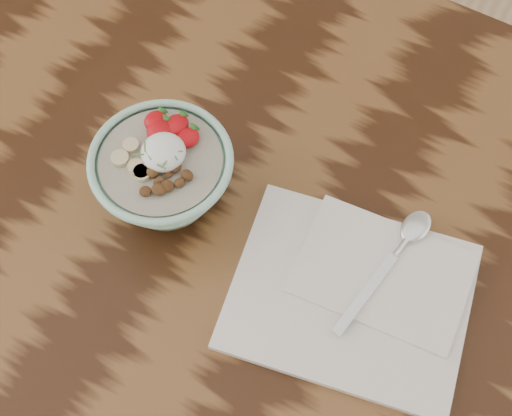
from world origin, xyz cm
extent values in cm
cube|color=black|center=(0.00, 0.00, 73.00)|extent=(160.00, 90.00, 4.00)
cylinder|color=#4C2D19|center=(-72.00, 37.00, 35.50)|extent=(7.00, 7.00, 71.00)
cylinder|color=#9ED5BD|center=(-1.13, -5.34, 75.55)|extent=(7.72, 7.72, 1.10)
torus|color=#9ED5BD|center=(-1.13, -5.34, 84.56)|extent=(17.56, 17.56, 1.01)
cylinder|color=#A7A18A|center=(-1.13, -5.34, 84.01)|extent=(14.89, 14.89, 0.92)
ellipsoid|color=white|center=(-1.00, -4.66, 85.51)|extent=(5.39, 5.39, 2.97)
ellipsoid|color=#B0080E|center=(0.30, -1.31, 85.19)|extent=(2.62, 2.88, 1.44)
cone|color=#286623|center=(0.30, -0.13, 85.49)|extent=(1.40, 1.03, 1.52)
ellipsoid|color=#B0080E|center=(-1.85, -0.49, 85.25)|extent=(2.86, 3.14, 1.57)
cone|color=#286623|center=(-1.85, 0.80, 85.55)|extent=(1.40, 1.03, 1.52)
ellipsoid|color=#B0080E|center=(-3.23, -2.19, 85.30)|extent=(3.04, 3.34, 1.67)
cone|color=#286623|center=(-3.23, -0.82, 85.60)|extent=(1.40, 1.03, 1.52)
ellipsoid|color=#B0080E|center=(-4.38, -1.25, 85.23)|extent=(2.78, 3.05, 1.53)
cone|color=#286623|center=(-4.38, 0.00, 85.53)|extent=(1.40, 1.03, 1.52)
cylinder|color=#CEB888|center=(-2.96, -7.68, 84.87)|extent=(2.02, 2.02, 0.70)
cylinder|color=#CEB888|center=(-5.28, -7.65, 84.87)|extent=(2.17, 2.17, 0.70)
cylinder|color=#CEB888|center=(-1.98, -7.94, 84.87)|extent=(1.97, 1.97, 0.70)
cylinder|color=#CEB888|center=(-5.18, -5.53, 84.87)|extent=(1.99, 1.99, 0.70)
cylinder|color=#CEB888|center=(-1.74, -8.09, 84.87)|extent=(1.94, 1.94, 0.70)
ellipsoid|color=#583319|center=(2.92, -5.71, 85.03)|extent=(1.97, 1.80, 1.19)
ellipsoid|color=#583319|center=(1.70, -8.09, 85.05)|extent=(1.78, 1.70, 0.96)
ellipsoid|color=#583319|center=(0.98, -5.42, 85.08)|extent=(2.45, 2.45, 0.94)
ellipsoid|color=#583319|center=(0.74, -6.56, 84.86)|extent=(1.58, 1.54, 0.57)
ellipsoid|color=#583319|center=(-0.80, -7.37, 85.00)|extent=(2.16, 2.17, 1.20)
ellipsoid|color=#583319|center=(2.65, -6.94, 84.94)|extent=(1.64, 1.73, 1.07)
ellipsoid|color=#583319|center=(1.08, -5.49, 85.06)|extent=(1.91, 2.08, 1.12)
ellipsoid|color=#583319|center=(1.16, -8.91, 85.09)|extent=(2.22, 2.10, 1.18)
ellipsoid|color=#583319|center=(0.50, -8.03, 84.97)|extent=(1.51, 1.73, 0.97)
ellipsoid|color=#583319|center=(1.15, -8.86, 84.99)|extent=(2.02, 2.00, 0.85)
ellipsoid|color=#583319|center=(-0.11, -9.91, 84.98)|extent=(1.72, 1.65, 0.92)
cylinder|color=#4F7E35|center=(-0.84, -3.56, 86.47)|extent=(0.32, 1.27, 0.22)
cylinder|color=#4F7E35|center=(0.74, -4.79, 86.47)|extent=(1.44, 0.92, 0.23)
cylinder|color=#4F7E35|center=(-2.94, -5.48, 86.47)|extent=(1.06, 1.32, 0.23)
cylinder|color=#4F7E35|center=(-3.00, -6.79, 86.47)|extent=(1.37, 0.74, 0.23)
cylinder|color=#4F7E35|center=(-0.79, -3.82, 86.47)|extent=(0.62, 1.59, 0.24)
cylinder|color=#4F7E35|center=(0.77, -4.20, 86.47)|extent=(1.20, 0.80, 0.22)
cylinder|color=#4F7E35|center=(0.29, -6.87, 86.47)|extent=(1.20, 0.19, 0.22)
cylinder|color=#4F7E35|center=(-1.53, -5.28, 86.47)|extent=(0.60, 1.49, 0.23)
cylinder|color=#4F7E35|center=(-1.08, -3.82, 86.47)|extent=(1.24, 0.82, 0.23)
cylinder|color=#4F7E35|center=(-1.82, -6.36, 86.47)|extent=(1.33, 0.85, 0.23)
cylinder|color=#4F7E35|center=(0.41, -6.11, 86.47)|extent=(0.21, 1.16, 0.22)
cylinder|color=#4F7E35|center=(0.16, -5.42, 86.47)|extent=(1.23, 1.10, 0.23)
cube|color=white|center=(25.49, -5.90, 75.54)|extent=(32.27, 28.05, 1.09)
cube|color=white|center=(27.66, -1.55, 76.41)|extent=(21.93, 16.09, 0.65)
cube|color=silver|center=(27.10, -5.23, 76.93)|extent=(2.94, 12.69, 0.38)
cylinder|color=silver|center=(28.20, 2.66, 77.12)|extent=(1.22, 3.37, 0.77)
ellipsoid|color=silver|center=(28.64, 5.80, 77.26)|extent=(4.03, 5.46, 1.05)
camera|label=1|loc=(30.71, -37.79, 157.07)|focal=50.00mm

